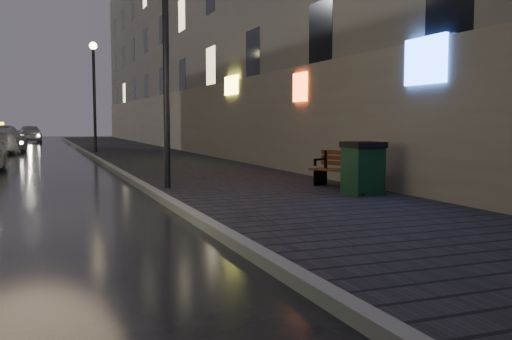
% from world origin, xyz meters
% --- Properties ---
extents(ground, '(120.00, 120.00, 0.00)m').
position_xyz_m(ground, '(0.00, 0.00, 0.00)').
color(ground, black).
rests_on(ground, ground).
extents(sidewalk, '(4.60, 58.00, 0.15)m').
position_xyz_m(sidewalk, '(3.90, 21.00, 0.07)').
color(sidewalk, black).
rests_on(sidewalk, ground).
extents(curb, '(0.20, 58.00, 0.15)m').
position_xyz_m(curb, '(1.50, 21.00, 0.07)').
color(curb, slate).
rests_on(curb, ground).
extents(building_near, '(1.80, 50.00, 13.00)m').
position_xyz_m(building_near, '(7.10, 25.00, 6.50)').
color(building_near, '#605B54').
rests_on(building_near, ground).
extents(lamp_near, '(0.36, 0.36, 5.28)m').
position_xyz_m(lamp_near, '(1.85, 6.00, 3.49)').
color(lamp_near, black).
rests_on(lamp_near, sidewalk).
extents(lamp_far, '(0.36, 0.36, 5.28)m').
position_xyz_m(lamp_far, '(1.85, 22.00, 3.49)').
color(lamp_far, black).
rests_on(lamp_far, sidewalk).
extents(bench, '(1.17, 1.69, 0.82)m').
position_xyz_m(bench, '(5.65, 4.66, 0.56)').
color(bench, black).
rests_on(bench, sidewalk).
extents(trash_bin, '(0.73, 0.73, 1.08)m').
position_xyz_m(trash_bin, '(5.32, 3.40, 0.70)').
color(trash_bin, black).
rests_on(trash_bin, sidewalk).
extents(taxi_mid, '(2.72, 5.28, 1.47)m').
position_xyz_m(taxi_mid, '(-2.51, 25.42, 0.73)').
color(taxi_mid, silver).
rests_on(taxi_mid, ground).
extents(car_far, '(1.87, 4.19, 1.40)m').
position_xyz_m(car_far, '(-1.24, 40.58, 0.70)').
color(car_far, '#9A9CA2').
rests_on(car_far, ground).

